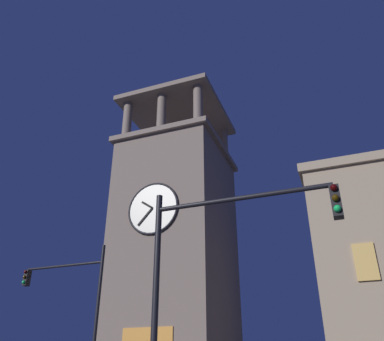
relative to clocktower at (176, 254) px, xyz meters
name	(u,v)px	position (x,y,z in m)	size (l,w,h in m)	color
clocktower	(176,254)	(0.00, 0.00, 0.00)	(7.75, 8.43, 24.15)	#75665B
traffic_signal_near	(214,260)	(-8.37, 17.10, -5.26)	(4.58, 0.41, 5.86)	black
traffic_signal_mid	(74,302)	(0.52, 10.35, -4.73)	(4.43, 0.41, 7.00)	black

